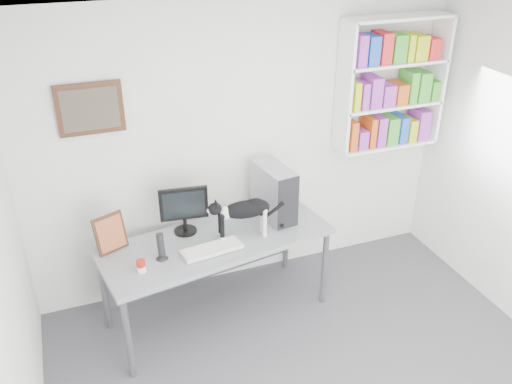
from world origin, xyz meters
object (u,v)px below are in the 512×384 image
at_px(pc_tower, 274,192).
at_px(cat, 244,219).
at_px(monitor, 184,210).
at_px(soup_can, 141,266).
at_px(keyboard, 212,249).
at_px(speaker, 161,246).
at_px(desk, 218,277).
at_px(bookshelf, 392,84).
at_px(leaning_print, 110,233).

xyz_separation_m(pc_tower, cat, (-0.37, -0.25, -0.06)).
bearing_deg(pc_tower, monitor, 170.86).
bearing_deg(soup_can, keyboard, 7.89).
bearing_deg(monitor, speaker, -122.68).
xyz_separation_m(monitor, speaker, (-0.27, -0.33, -0.10)).
height_order(pc_tower, speaker, pc_tower).
distance_m(monitor, keyboard, 0.43).
height_order(desk, pc_tower, pc_tower).
distance_m(bookshelf, leaning_print, 2.86).
bearing_deg(pc_tower, desk, -170.85).
xyz_separation_m(monitor, soup_can, (-0.46, -0.44, -0.17)).
bearing_deg(bookshelf, cat, -163.81).
bearing_deg(keyboard, desk, 54.39).
distance_m(bookshelf, cat, 1.90).
height_order(desk, monitor, monitor).
bearing_deg(speaker, leaning_print, 136.85).
bearing_deg(leaning_print, desk, -32.77).
relative_size(leaning_print, soup_can, 3.17).
height_order(bookshelf, monitor, bookshelf).
bearing_deg(soup_can, monitor, 44.12).
xyz_separation_m(pc_tower, soup_can, (-1.27, -0.43, -0.19)).
bearing_deg(bookshelf, desk, -167.54).
relative_size(speaker, leaning_print, 0.72).
xyz_separation_m(keyboard, cat, (0.32, 0.10, 0.16)).
distance_m(leaning_print, cat, 1.10).
bearing_deg(keyboard, soup_can, -179.27).
bearing_deg(speaker, desk, 8.70).
relative_size(keyboard, cat, 0.84).
xyz_separation_m(keyboard, speaker, (-0.40, 0.04, 0.10)).
height_order(keyboard, soup_can, soup_can).
height_order(bookshelf, speaker, bookshelf).
relative_size(leaning_print, cat, 0.55).
bearing_deg(monitor, pc_tower, 6.41).
xyz_separation_m(monitor, keyboard, (0.13, -0.36, -0.20)).
distance_m(desk, monitor, 0.69).
bearing_deg(pc_tower, leaning_print, 173.48).
relative_size(bookshelf, pc_tower, 2.52).
height_order(monitor, cat, monitor).
distance_m(bookshelf, speaker, 2.58).
height_order(bookshelf, pc_tower, bookshelf).
relative_size(desk, speaker, 8.28).
bearing_deg(leaning_print, speaker, -60.47).
distance_m(monitor, soup_can, 0.66).
xyz_separation_m(bookshelf, cat, (-1.63, -0.47, -0.85)).
xyz_separation_m(bookshelf, keyboard, (-1.95, -0.57, -1.02)).
bearing_deg(monitor, cat, -22.92).
bearing_deg(leaning_print, soup_can, -89.34).
distance_m(bookshelf, desk, 2.39).
distance_m(monitor, pc_tower, 0.82).
distance_m(bookshelf, monitor, 2.24).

